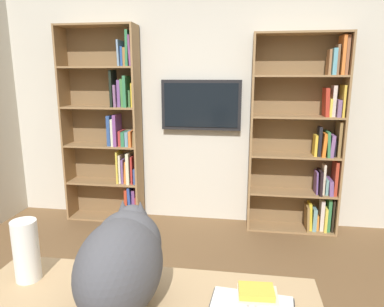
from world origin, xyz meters
name	(u,v)px	position (x,y,z in m)	size (l,w,h in m)	color
wall_back	(197,104)	(0.00, -2.23, 1.35)	(4.52, 0.06, 2.70)	beige
bookshelf_left	(307,140)	(-1.19, -2.06, 1.00)	(0.95, 0.28, 2.08)	#937047
bookshelf_right	(111,128)	(0.97, -2.06, 1.08)	(0.87, 0.28, 2.20)	#937047
wall_mounted_tv	(201,105)	(-0.05, -2.15, 1.35)	(0.88, 0.07, 0.55)	black
cat	(123,259)	(-0.08, 0.52, 0.97)	(0.32, 0.59, 0.39)	#4C4C51
paper_towel_roll	(26,250)	(0.40, 0.41, 0.91)	(0.11, 0.11, 0.28)	white
desk_book_stack	(257,295)	(-0.61, 0.42, 0.80)	(0.17, 0.14, 0.05)	beige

